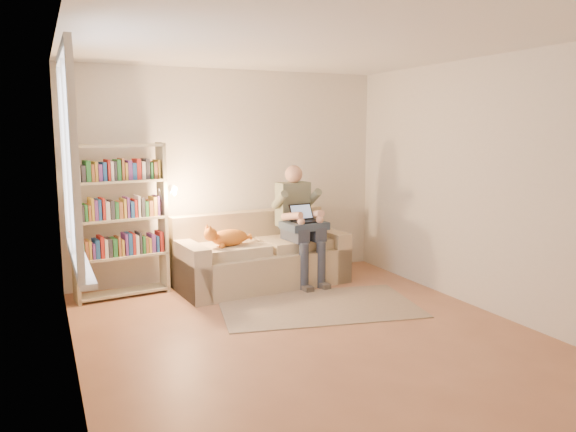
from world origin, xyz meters
name	(u,v)px	position (x,y,z in m)	size (l,w,h in m)	color
floor	(307,333)	(0.00, 0.00, 0.00)	(4.50, 4.50, 0.00)	#986245
ceiling	(308,43)	(0.00, 0.00, 2.60)	(4.00, 4.50, 0.02)	white
wall_left	(67,206)	(-2.00, 0.00, 1.30)	(0.02, 4.50, 2.60)	silver
wall_right	(481,185)	(2.00, 0.00, 1.30)	(0.02, 4.50, 2.60)	silver
wall_back	(229,175)	(0.00, 2.25, 1.30)	(4.00, 0.02, 2.60)	silver
wall_front	(493,238)	(0.00, -2.25, 1.30)	(4.00, 0.02, 2.60)	silver
window	(73,193)	(-1.95, 0.20, 1.38)	(0.12, 1.52, 1.69)	white
sofa	(260,259)	(0.22, 1.74, 0.31)	(2.09, 1.08, 0.86)	#C4AF8B
person	(298,217)	(0.68, 1.63, 0.81)	(0.44, 0.66, 1.44)	gray
cat	(226,237)	(-0.26, 1.57, 0.65)	(0.64, 0.27, 0.24)	orange
blanket	(303,225)	(0.68, 1.49, 0.73)	(0.49, 0.40, 0.09)	#2C3B4D
laptop	(303,217)	(0.68, 1.51, 0.83)	(0.32, 0.30, 0.24)	black
bookshelf	(120,213)	(-1.38, 1.90, 0.95)	(1.17, 0.40, 1.73)	#BAB08D
rug	(319,306)	(0.46, 0.66, 0.01)	(2.06, 1.22, 0.01)	gray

